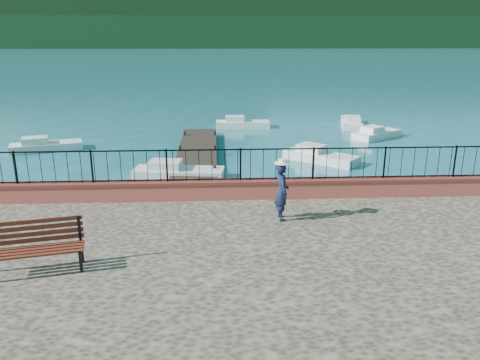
{
  "coord_description": "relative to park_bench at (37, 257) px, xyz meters",
  "views": [
    {
      "loc": [
        -1.04,
        -9.82,
        5.9
      ],
      "look_at": [
        -0.41,
        2.0,
        2.3
      ],
      "focal_mm": 35.0,
      "sensor_mm": 36.0,
      "label": 1
    }
  ],
  "objects": [
    {
      "name": "parapet",
      "position": [
        4.81,
        4.44,
        -0.03
      ],
      "size": [
        28.0,
        0.46,
        0.58
      ],
      "primitive_type": "cube",
      "color": "#AF413F",
      "rests_on": "promenade"
    },
    {
      "name": "boat_0",
      "position": [
        2.15,
        10.73,
        -1.12
      ],
      "size": [
        4.06,
        1.81,
        0.8
      ],
      "primitive_type": "cube",
      "rotation": [
        0.0,
        0.0,
        -0.13
      ],
      "color": "silver",
      "rests_on": "ground"
    },
    {
      "name": "far_forest",
      "position": [
        4.81,
        300.74,
        7.48
      ],
      "size": [
        900.0,
        60.0,
        18.0
      ],
      "primitive_type": "cube",
      "color": "black",
      "rests_on": "ground"
    },
    {
      "name": "companion_hill",
      "position": [
        224.81,
        560.74,
        -1.52
      ],
      "size": [
        448.0,
        384.0,
        180.0
      ],
      "primitive_type": "ellipsoid",
      "color": "#142D23",
      "rests_on": "ground"
    },
    {
      "name": "ground",
      "position": [
        4.81,
        0.74,
        -1.52
      ],
      "size": [
        2000.0,
        2000.0,
        0.0
      ],
      "primitive_type": "plane",
      "color": "#19596B",
      "rests_on": "ground"
    },
    {
      "name": "foothills",
      "position": [
        4.81,
        360.74,
        20.48
      ],
      "size": [
        900.0,
        120.0,
        44.0
      ],
      "primitive_type": "cube",
      "color": "black",
      "rests_on": "ground"
    },
    {
      "name": "park_bench",
      "position": [
        0.0,
        0.0,
        0.0
      ],
      "size": [
        2.02,
        1.02,
        1.07
      ],
      "rotation": [
        0.0,
        0.0,
        0.21
      ],
      "color": "black",
      "rests_on": "promenade"
    },
    {
      "name": "boat_4",
      "position": [
        5.67,
        22.77,
        -1.12
      ],
      "size": [
        3.7,
        1.41,
        0.8
      ],
      "primitive_type": "cube",
      "rotation": [
        0.0,
        0.0,
        -0.03
      ],
      "color": "silver",
      "rests_on": "ground"
    },
    {
      "name": "dock",
      "position": [
        2.81,
        12.74,
        -1.37
      ],
      "size": [
        2.0,
        16.0,
        0.3
      ],
      "primitive_type": "cube",
      "color": "#2D231C",
      "rests_on": "ground"
    },
    {
      "name": "boat_3",
      "position": [
        -5.46,
        16.42,
        -1.12
      ],
      "size": [
        3.92,
        2.39,
        0.8
      ],
      "primitive_type": "cube",
      "rotation": [
        0.0,
        0.0,
        0.32
      ],
      "color": "silver",
      "rests_on": "ground"
    },
    {
      "name": "hat",
      "position": [
        5.52,
        2.67,
        1.3
      ],
      "size": [
        0.44,
        0.44,
        0.12
      ],
      "primitive_type": "cylinder",
      "color": "white",
      "rests_on": "person"
    },
    {
      "name": "railing",
      "position": [
        4.81,
        4.44,
        0.74
      ],
      "size": [
        27.0,
        0.05,
        0.95
      ],
      "primitive_type": "cube",
      "color": "black",
      "rests_on": "parapet"
    },
    {
      "name": "person",
      "position": [
        5.52,
        2.67,
        0.46
      ],
      "size": [
        0.42,
        0.6,
        1.56
      ],
      "primitive_type": "imported",
      "rotation": [
        0.0,
        0.0,
        1.66
      ],
      "color": "black",
      "rests_on": "promenade"
    },
    {
      "name": "boat_2",
      "position": [
        13.71,
        18.76,
        -1.12
      ],
      "size": [
        3.46,
        2.95,
        0.8
      ],
      "primitive_type": "cube",
      "rotation": [
        0.0,
        0.0,
        0.61
      ],
      "color": "white",
      "rests_on": "ground"
    },
    {
      "name": "boat_5",
      "position": [
        13.32,
        22.89,
        -1.12
      ],
      "size": [
        2.13,
        4.2,
        0.8
      ],
      "primitive_type": "cube",
      "rotation": [
        0.0,
        0.0,
        1.35
      ],
      "color": "silver",
      "rests_on": "ground"
    },
    {
      "name": "boat_1",
      "position": [
        9.01,
        13.28,
        -1.12
      ],
      "size": [
        3.64,
        3.43,
        0.8
      ],
      "primitive_type": "cube",
      "rotation": [
        0.0,
        0.0,
        -0.72
      ],
      "color": "silver",
      "rests_on": "ground"
    }
  ]
}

